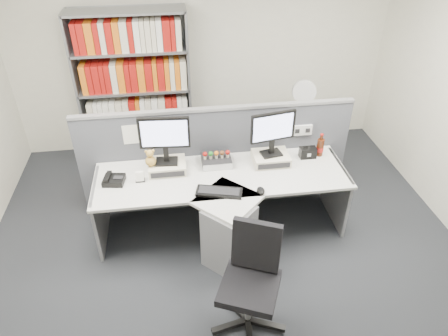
{
  "coord_description": "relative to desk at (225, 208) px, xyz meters",
  "views": [
    {
      "loc": [
        -0.46,
        -2.62,
        3.2
      ],
      "look_at": [
        0.0,
        0.65,
        0.92
      ],
      "focal_mm": 33.25,
      "sensor_mm": 36.0,
      "label": 1
    }
  ],
  "objects": [
    {
      "name": "ground",
      "position": [
        0.0,
        -0.6,
        -0.46
      ],
      "size": [
        5.5,
        5.5,
        0.0
      ],
      "primitive_type": "plane",
      "color": "#2A2C31",
      "rests_on": "ground"
    },
    {
      "name": "room_shell",
      "position": [
        0.0,
        -0.6,
        1.33
      ],
      "size": [
        5.04,
        5.54,
        2.72
      ],
      "color": "silver",
      "rests_on": "ground"
    },
    {
      "name": "partition",
      "position": [
        0.0,
        0.65,
        0.19
      ],
      "size": [
        3.0,
        0.08,
        1.27
      ],
      "color": "#4F525A",
      "rests_on": "ground"
    },
    {
      "name": "desk",
      "position": [
        0.0,
        0.0,
        0.0
      ],
      "size": [
        2.6,
        1.2,
        0.72
      ],
      "color": "silver",
      "rests_on": "ground"
    },
    {
      "name": "monitor_riser_left",
      "position": [
        -0.55,
        0.38,
        0.31
      ],
      "size": [
        0.38,
        0.31,
        0.1
      ],
      "color": "beige",
      "rests_on": "desk"
    },
    {
      "name": "monitor_riser_right",
      "position": [
        0.55,
        0.38,
        0.31
      ],
      "size": [
        0.38,
        0.31,
        0.1
      ],
      "color": "beige",
      "rests_on": "desk"
    },
    {
      "name": "monitor_left",
      "position": [
        -0.55,
        0.38,
        0.67
      ],
      "size": [
        0.51,
        0.18,
        0.52
      ],
      "color": "black",
      "rests_on": "monitor_riser_left"
    },
    {
      "name": "monitor_right",
      "position": [
        0.55,
        0.38,
        0.66
      ],
      "size": [
        0.48,
        0.19,
        0.49
      ],
      "color": "black",
      "rests_on": "monitor_riser_right"
    },
    {
      "name": "desktop_pc",
      "position": [
        -0.03,
        0.44,
        0.3
      ],
      "size": [
        0.31,
        0.28,
        0.08
      ],
      "color": "black",
      "rests_on": "desk"
    },
    {
      "name": "figurines",
      "position": [
        -0.03,
        0.42,
        0.4
      ],
      "size": [
        0.29,
        0.05,
        0.09
      ],
      "color": "beige",
      "rests_on": "desktop_pc"
    },
    {
      "name": "keyboard",
      "position": [
        -0.07,
        -0.07,
        0.28
      ],
      "size": [
        0.47,
        0.28,
        0.03
      ],
      "color": "black",
      "rests_on": "desk"
    },
    {
      "name": "mouse",
      "position": [
        0.34,
        -0.12,
        0.29
      ],
      "size": [
        0.07,
        0.12,
        0.04
      ],
      "primitive_type": "ellipsoid",
      "color": "black",
      "rests_on": "desk"
    },
    {
      "name": "desk_phone",
      "position": [
        -1.09,
        0.24,
        0.3
      ],
      "size": [
        0.23,
        0.21,
        0.09
      ],
      "color": "black",
      "rests_on": "desk"
    },
    {
      "name": "desk_calendar",
      "position": [
        -0.83,
        0.23,
        0.31
      ],
      "size": [
        0.09,
        0.07,
        0.11
      ],
      "color": "black",
      "rests_on": "desk"
    },
    {
      "name": "plush_toy",
      "position": [
        -0.71,
        0.35,
        0.44
      ],
      "size": [
        0.11,
        0.11,
        0.19
      ],
      "color": "#B48C3C",
      "rests_on": "monitor_riser_left"
    },
    {
      "name": "speaker",
      "position": [
        0.97,
        0.42,
        0.32
      ],
      "size": [
        0.18,
        0.1,
        0.12
      ],
      "primitive_type": "cube",
      "color": "black",
      "rests_on": "desk"
    },
    {
      "name": "cola_bottle",
      "position": [
        1.11,
        0.45,
        0.36
      ],
      "size": [
        0.08,
        0.08,
        0.26
      ],
      "color": "#3F190A",
      "rests_on": "desk"
    },
    {
      "name": "shelving_unit",
      "position": [
        -0.9,
        1.85,
        0.52
      ],
      "size": [
        1.41,
        0.4,
        2.0
      ],
      "color": "gray",
      "rests_on": "ground"
    },
    {
      "name": "filing_cabinet",
      "position": [
        1.2,
        1.4,
        -0.11
      ],
      "size": [
        0.45,
        0.61,
        0.7
      ],
      "color": "gray",
      "rests_on": "ground"
    },
    {
      "name": "desk_fan",
      "position": [
        1.2,
        1.4,
        0.56
      ],
      "size": [
        0.29,
        0.18,
        0.5
      ],
      "color": "white",
      "rests_on": "filing_cabinet"
    },
    {
      "name": "office_chair",
      "position": [
        0.09,
        -0.97,
        0.06
      ],
      "size": [
        0.64,
        0.66,
        0.97
      ],
      "color": "silver",
      "rests_on": "ground"
    }
  ]
}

